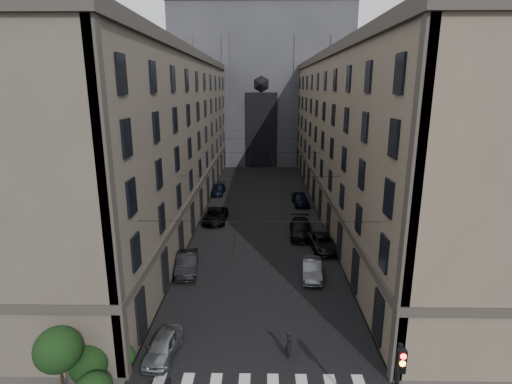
{
  "coord_description": "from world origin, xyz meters",
  "views": [
    {
      "loc": [
        0.11,
        -11.69,
        14.96
      ],
      "look_at": [
        -0.25,
        13.21,
        8.4
      ],
      "focal_mm": 28.0,
      "sensor_mm": 36.0,
      "label": 1
    }
  ],
  "objects_px": {
    "car_left_far": "(218,189)",
    "car_right_midnear": "(323,243)",
    "car_right_near": "(312,269)",
    "pedestrian": "(289,344)",
    "car_right_midfar": "(301,229)",
    "car_left_near": "(163,346)",
    "car_left_midfar": "(215,216)",
    "car_left_midnear": "(187,263)",
    "car_right_far": "(300,199)",
    "gothic_tower": "(261,73)"
  },
  "relations": [
    {
      "from": "car_right_midnear",
      "to": "pedestrian",
      "type": "relative_size",
      "value": 2.9
    },
    {
      "from": "car_left_midfar",
      "to": "car_left_far",
      "type": "relative_size",
      "value": 1.16
    },
    {
      "from": "pedestrian",
      "to": "car_right_midfar",
      "type": "bearing_deg",
      "value": -19.19
    },
    {
      "from": "car_left_midfar",
      "to": "car_right_near",
      "type": "relative_size",
      "value": 1.26
    },
    {
      "from": "car_right_midnear",
      "to": "car_right_midfar",
      "type": "relative_size",
      "value": 0.89
    },
    {
      "from": "car_left_midfar",
      "to": "car_left_far",
      "type": "bearing_deg",
      "value": 96.69
    },
    {
      "from": "car_left_midnear",
      "to": "car_right_midfar",
      "type": "distance_m",
      "value": 13.34
    },
    {
      "from": "gothic_tower",
      "to": "car_right_midfar",
      "type": "height_order",
      "value": "gothic_tower"
    },
    {
      "from": "car_left_far",
      "to": "car_right_near",
      "type": "relative_size",
      "value": 1.09
    },
    {
      "from": "car_right_near",
      "to": "car_left_midfar",
      "type": "bearing_deg",
      "value": 128.87
    },
    {
      "from": "car_left_midfar",
      "to": "car_right_far",
      "type": "relative_size",
      "value": 1.15
    },
    {
      "from": "car_left_midnear",
      "to": "car_right_far",
      "type": "distance_m",
      "value": 22.9
    },
    {
      "from": "car_left_near",
      "to": "pedestrian",
      "type": "xyz_separation_m",
      "value": [
        7.18,
        0.0,
        0.21
      ]
    },
    {
      "from": "car_left_midfar",
      "to": "car_right_far",
      "type": "height_order",
      "value": "car_right_far"
    },
    {
      "from": "pedestrian",
      "to": "car_right_far",
      "type": "bearing_deg",
      "value": -18.34
    },
    {
      "from": "car_right_midfar",
      "to": "pedestrian",
      "type": "xyz_separation_m",
      "value": [
        -2.51,
        -19.25,
        0.05
      ]
    },
    {
      "from": "car_right_midnear",
      "to": "pedestrian",
      "type": "xyz_separation_m",
      "value": [
        -4.25,
        -15.68,
        0.17
      ]
    },
    {
      "from": "car_left_near",
      "to": "car_right_far",
      "type": "xyz_separation_m",
      "value": [
        10.71,
        30.66,
        0.16
      ]
    },
    {
      "from": "car_left_midnear",
      "to": "car_left_midfar",
      "type": "bearing_deg",
      "value": 79.12
    },
    {
      "from": "car_left_near",
      "to": "pedestrian",
      "type": "bearing_deg",
      "value": 6.72
    },
    {
      "from": "car_right_near",
      "to": "car_right_midnear",
      "type": "height_order",
      "value": "car_right_near"
    },
    {
      "from": "gothic_tower",
      "to": "car_right_midnear",
      "type": "distance_m",
      "value": 54.39
    },
    {
      "from": "gothic_tower",
      "to": "car_left_midnear",
      "type": "distance_m",
      "value": 59.05
    },
    {
      "from": "gothic_tower",
      "to": "pedestrian",
      "type": "relative_size",
      "value": 33.97
    },
    {
      "from": "gothic_tower",
      "to": "car_left_far",
      "type": "height_order",
      "value": "gothic_tower"
    },
    {
      "from": "gothic_tower",
      "to": "pedestrian",
      "type": "xyz_separation_m",
      "value": [
        1.69,
        -66.96,
        -16.94
      ]
    },
    {
      "from": "car_left_midnear",
      "to": "car_left_midfar",
      "type": "height_order",
      "value": "car_left_midnear"
    },
    {
      "from": "car_left_near",
      "to": "car_left_midfar",
      "type": "distance_m",
      "value": 23.61
    },
    {
      "from": "car_left_midfar",
      "to": "car_right_midnear",
      "type": "relative_size",
      "value": 1.09
    },
    {
      "from": "car_left_near",
      "to": "car_left_midnear",
      "type": "xyz_separation_m",
      "value": [
        -0.58,
        10.74,
        0.15
      ]
    },
    {
      "from": "car_right_near",
      "to": "pedestrian",
      "type": "height_order",
      "value": "pedestrian"
    },
    {
      "from": "car_right_midfar",
      "to": "car_left_near",
      "type": "bearing_deg",
      "value": -113.68
    },
    {
      "from": "car_left_midnear",
      "to": "car_right_midnear",
      "type": "relative_size",
      "value": 0.97
    },
    {
      "from": "car_left_near",
      "to": "car_right_midnear",
      "type": "distance_m",
      "value": 19.4
    },
    {
      "from": "car_left_midfar",
      "to": "car_right_far",
      "type": "xyz_separation_m",
      "value": [
        10.37,
        7.05,
        0.05
      ]
    },
    {
      "from": "car_left_far",
      "to": "car_right_midnear",
      "type": "bearing_deg",
      "value": -55.68
    },
    {
      "from": "car_left_midnear",
      "to": "pedestrian",
      "type": "height_order",
      "value": "pedestrian"
    },
    {
      "from": "car_left_far",
      "to": "car_left_near",
      "type": "bearing_deg",
      "value": -85.52
    },
    {
      "from": "car_right_far",
      "to": "car_left_far",
      "type": "bearing_deg",
      "value": 151.51
    },
    {
      "from": "car_left_near",
      "to": "car_right_midnear",
      "type": "height_order",
      "value": "car_right_midnear"
    },
    {
      "from": "car_left_far",
      "to": "car_right_midnear",
      "type": "xyz_separation_m",
      "value": [
        12.15,
        -20.24,
        0.01
      ]
    },
    {
      "from": "gothic_tower",
      "to": "car_right_midnear",
      "type": "height_order",
      "value": "gothic_tower"
    },
    {
      "from": "gothic_tower",
      "to": "car_right_far",
      "type": "height_order",
      "value": "gothic_tower"
    },
    {
      "from": "car_left_midnear",
      "to": "car_right_midnear",
      "type": "height_order",
      "value": "car_left_midnear"
    },
    {
      "from": "car_left_near",
      "to": "car_left_midfar",
      "type": "bearing_deg",
      "value": 95.89
    },
    {
      "from": "car_left_far",
      "to": "pedestrian",
      "type": "height_order",
      "value": "pedestrian"
    },
    {
      "from": "car_right_near",
      "to": "car_right_midfar",
      "type": "relative_size",
      "value": 0.77
    },
    {
      "from": "car_left_midfar",
      "to": "car_left_midnear",
      "type": "bearing_deg",
      "value": -92.29
    },
    {
      "from": "car_left_midfar",
      "to": "gothic_tower",
      "type": "bearing_deg",
      "value": 85.04
    },
    {
      "from": "car_left_midnear",
      "to": "pedestrian",
      "type": "bearing_deg",
      "value": -60.93
    }
  ]
}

